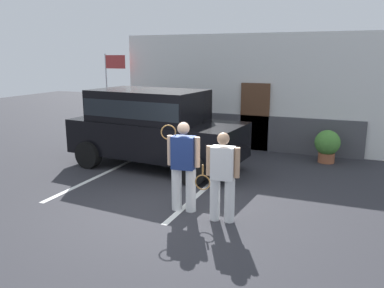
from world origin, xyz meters
The scene contains 9 objects.
ground_plane centered at (0.00, 0.00, 0.00)m, with size 40.00×40.00×0.00m, color #2D2D33.
parking_stripe_0 centered at (-2.62, 1.50, 0.00)m, with size 0.12×4.40×0.01m, color silver.
parking_stripe_1 centered at (0.16, 1.50, 0.00)m, with size 0.12×4.40×0.01m, color silver.
house_frontage centered at (0.00, 5.67, 1.69)m, with size 8.39×0.40×3.59m.
parked_suv centered at (-1.77, 2.60, 1.15)m, with size 4.75×2.49×2.05m.
tennis_player_man centered at (0.21, 0.07, 0.90)m, with size 0.78×0.31×1.73m.
tennis_player_woman centered at (1.04, -0.12, 0.84)m, with size 0.87×0.28×1.63m.
potted_plant_by_porch centered at (2.53, 4.76, 0.51)m, with size 0.70×0.70×0.92m.
flag_pole centered at (-4.75, 5.17, 2.08)m, with size 0.80×0.05×2.99m.
Camera 1 is at (3.04, -6.42, 2.92)m, focal length 36.44 mm.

